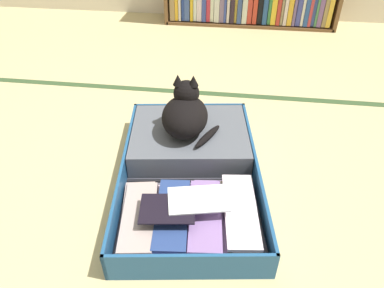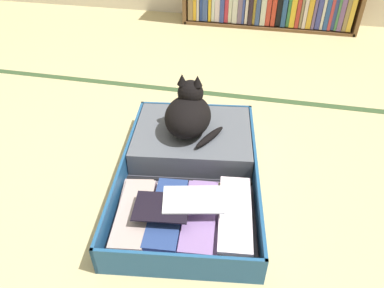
# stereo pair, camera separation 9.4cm
# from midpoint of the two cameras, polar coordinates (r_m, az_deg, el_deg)

# --- Properties ---
(ground_plane) EXTENTS (10.00, 10.00, 0.00)m
(ground_plane) POSITION_cam_midpoint_polar(r_m,az_deg,el_deg) (1.50, -3.24, -9.91)
(ground_plane) COLOR tan
(tatami_border) EXTENTS (4.80, 0.05, 0.00)m
(tatami_border) POSITION_cam_midpoint_polar(r_m,az_deg,el_deg) (2.24, 3.01, 8.12)
(tatami_border) COLOR #324B2A
(tatami_border) RESTS_ON ground_plane
(open_suitcase) EXTENTS (0.70, 1.00, 0.13)m
(open_suitcase) POSITION_cam_midpoint_polar(r_m,az_deg,el_deg) (1.61, 1.46, -3.15)
(open_suitcase) COLOR #1F5081
(open_suitcase) RESTS_ON ground_plane
(black_cat) EXTENTS (0.27, 0.27, 0.26)m
(black_cat) POSITION_cam_midpoint_polar(r_m,az_deg,el_deg) (1.63, 1.17, 4.90)
(black_cat) COLOR black
(black_cat) RESTS_ON open_suitcase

